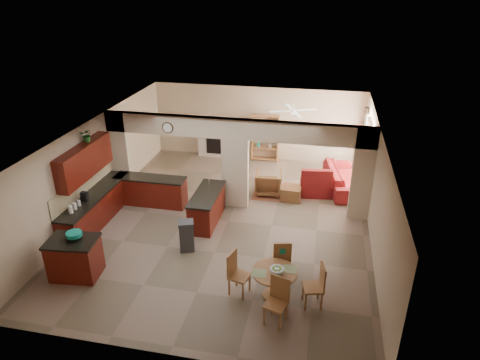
% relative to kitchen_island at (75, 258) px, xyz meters
% --- Properties ---
extents(floor, '(10.00, 10.00, 0.00)m').
position_rel_kitchen_island_xyz_m(floor, '(2.97, 3.16, -0.49)').
color(floor, '#776252').
rests_on(floor, ground).
extents(ceiling, '(10.00, 10.00, 0.00)m').
position_rel_kitchen_island_xyz_m(ceiling, '(2.97, 3.16, 2.31)').
color(ceiling, white).
rests_on(ceiling, wall_back).
extents(wall_back, '(8.00, 0.00, 8.00)m').
position_rel_kitchen_island_xyz_m(wall_back, '(2.97, 8.16, 0.91)').
color(wall_back, '#C3AC8E').
rests_on(wall_back, floor).
extents(wall_front, '(8.00, 0.00, 8.00)m').
position_rel_kitchen_island_xyz_m(wall_front, '(2.97, -1.84, 0.91)').
color(wall_front, '#C3AC8E').
rests_on(wall_front, floor).
extents(wall_left, '(0.00, 10.00, 10.00)m').
position_rel_kitchen_island_xyz_m(wall_left, '(-1.03, 3.16, 0.91)').
color(wall_left, '#C3AC8E').
rests_on(wall_left, floor).
extents(wall_right, '(0.00, 10.00, 10.00)m').
position_rel_kitchen_island_xyz_m(wall_right, '(6.97, 3.16, 0.91)').
color(wall_right, '#C3AC8E').
rests_on(wall_right, floor).
extents(partition_left_pier, '(0.60, 0.25, 2.80)m').
position_rel_kitchen_island_xyz_m(partition_left_pier, '(-0.73, 4.16, 0.91)').
color(partition_left_pier, '#C3AC8E').
rests_on(partition_left_pier, floor).
extents(partition_center_pier, '(0.80, 0.25, 2.20)m').
position_rel_kitchen_island_xyz_m(partition_center_pier, '(2.97, 4.16, 0.61)').
color(partition_center_pier, '#C3AC8E').
rests_on(partition_center_pier, floor).
extents(partition_right_pier, '(0.60, 0.25, 2.80)m').
position_rel_kitchen_island_xyz_m(partition_right_pier, '(6.67, 4.16, 0.91)').
color(partition_right_pier, '#C3AC8E').
rests_on(partition_right_pier, floor).
extents(partition_header, '(8.00, 0.25, 0.60)m').
position_rel_kitchen_island_xyz_m(partition_header, '(2.97, 4.16, 2.01)').
color(partition_header, '#C3AC8E').
rests_on(partition_header, partition_center_pier).
extents(kitchen_counter, '(2.52, 3.29, 1.48)m').
position_rel_kitchen_island_xyz_m(kitchen_counter, '(-0.29, 2.91, -0.03)').
color(kitchen_counter, '#460C08').
rests_on(kitchen_counter, floor).
extents(upper_cabinets, '(0.35, 2.40, 0.90)m').
position_rel_kitchen_island_xyz_m(upper_cabinets, '(-0.85, 2.36, 1.43)').
color(upper_cabinets, '#460C08').
rests_on(upper_cabinets, wall_left).
extents(peninsula, '(0.70, 1.85, 0.91)m').
position_rel_kitchen_island_xyz_m(peninsula, '(2.37, 3.04, -0.04)').
color(peninsula, '#460C08').
rests_on(peninsula, floor).
extents(wall_clock, '(0.34, 0.03, 0.34)m').
position_rel_kitchen_island_xyz_m(wall_clock, '(0.97, 4.01, 1.96)').
color(wall_clock, '#4A3418').
rests_on(wall_clock, partition_header).
extents(rug, '(1.60, 1.30, 0.01)m').
position_rel_kitchen_island_xyz_m(rug, '(4.17, 5.26, -0.49)').
color(rug, brown).
rests_on(rug, floor).
extents(fireplace, '(1.60, 0.35, 1.20)m').
position_rel_kitchen_island_xyz_m(fireplace, '(1.37, 7.99, 0.12)').
color(fireplace, beige).
rests_on(fireplace, floor).
extents(shelving_unit, '(1.00, 0.32, 1.80)m').
position_rel_kitchen_island_xyz_m(shelving_unit, '(3.32, 7.98, 0.41)').
color(shelving_unit, brown).
rests_on(shelving_unit, floor).
extents(window_a, '(0.02, 0.90, 1.90)m').
position_rel_kitchen_island_xyz_m(window_a, '(6.94, 5.46, 0.71)').
color(window_a, white).
rests_on(window_a, wall_right).
extents(window_b, '(0.02, 0.90, 1.90)m').
position_rel_kitchen_island_xyz_m(window_b, '(6.94, 7.16, 0.71)').
color(window_b, white).
rests_on(window_b, wall_right).
extents(glazed_door, '(0.02, 0.70, 2.10)m').
position_rel_kitchen_island_xyz_m(glazed_door, '(6.94, 6.31, 0.56)').
color(glazed_door, white).
rests_on(glazed_door, wall_right).
extents(drape_a_left, '(0.10, 0.28, 2.30)m').
position_rel_kitchen_island_xyz_m(drape_a_left, '(6.90, 4.86, 0.71)').
color(drape_a_left, '#3A1817').
rests_on(drape_a_left, wall_right).
extents(drape_a_right, '(0.10, 0.28, 2.30)m').
position_rel_kitchen_island_xyz_m(drape_a_right, '(6.90, 6.06, 0.71)').
color(drape_a_right, '#3A1817').
rests_on(drape_a_right, wall_right).
extents(drape_b_left, '(0.10, 0.28, 2.30)m').
position_rel_kitchen_island_xyz_m(drape_b_left, '(6.90, 6.56, 0.71)').
color(drape_b_left, '#3A1817').
rests_on(drape_b_left, wall_right).
extents(drape_b_right, '(0.10, 0.28, 2.30)m').
position_rel_kitchen_island_xyz_m(drape_b_right, '(6.90, 7.76, 0.71)').
color(drape_b_right, '#3A1817').
rests_on(drape_b_right, wall_right).
extents(ceiling_fan, '(1.00, 1.00, 0.10)m').
position_rel_kitchen_island_xyz_m(ceiling_fan, '(4.47, 6.16, 2.07)').
color(ceiling_fan, white).
rests_on(ceiling_fan, ceiling).
extents(kitchen_island, '(1.21, 0.92, 0.98)m').
position_rel_kitchen_island_xyz_m(kitchen_island, '(0.00, 0.00, 0.00)').
color(kitchen_island, '#460C08').
rests_on(kitchen_island, floor).
extents(teal_bowl, '(0.36, 0.36, 0.17)m').
position_rel_kitchen_island_xyz_m(teal_bowl, '(0.05, 0.08, 0.57)').
color(teal_bowl, '#15947E').
rests_on(teal_bowl, kitchen_island).
extents(trash_can, '(0.45, 0.42, 0.78)m').
position_rel_kitchen_island_xyz_m(trash_can, '(2.25, 1.53, -0.10)').
color(trash_can, '#313134').
rests_on(trash_can, floor).
extents(dining_table, '(1.00, 1.00, 0.68)m').
position_rel_kitchen_island_xyz_m(dining_table, '(4.70, 0.19, -0.03)').
color(dining_table, brown).
rests_on(dining_table, floor).
extents(fruit_bowl, '(0.31, 0.31, 0.16)m').
position_rel_kitchen_island_xyz_m(fruit_bowl, '(4.75, 0.11, 0.27)').
color(fruit_bowl, '#75B426').
rests_on(fruit_bowl, dining_table).
extents(sofa, '(2.61, 1.41, 0.72)m').
position_rel_kitchen_island_xyz_m(sofa, '(6.27, 6.05, -0.13)').
color(sofa, maroon).
rests_on(sofa, floor).
extents(chaise, '(1.08, 0.93, 0.39)m').
position_rel_kitchen_island_xyz_m(chaise, '(5.40, 5.44, -0.30)').
color(chaise, maroon).
rests_on(chaise, floor).
extents(armchair, '(0.86, 0.88, 0.76)m').
position_rel_kitchen_island_xyz_m(armchair, '(3.87, 5.17, -0.11)').
color(armchair, maroon).
rests_on(armchair, floor).
extents(ottoman, '(0.63, 0.63, 0.44)m').
position_rel_kitchen_island_xyz_m(ottoman, '(4.64, 4.90, -0.28)').
color(ottoman, maroon).
rests_on(ottoman, floor).
extents(plant, '(0.40, 0.37, 0.38)m').
position_rel_kitchen_island_xyz_m(plant, '(-0.85, 2.67, 2.06)').
color(plant, '#124615').
rests_on(plant, upper_cabinets).
extents(chair_north, '(0.50, 0.50, 1.02)m').
position_rel_kitchen_island_xyz_m(chair_north, '(4.77, 0.89, 0.06)').
color(chair_north, brown).
rests_on(chair_north, floor).
extents(chair_east, '(0.51, 0.51, 1.02)m').
position_rel_kitchen_island_xyz_m(chair_east, '(5.63, 0.12, 0.06)').
color(chair_east, brown).
rests_on(chair_east, floor).
extents(chair_south, '(0.52, 0.52, 1.02)m').
position_rel_kitchen_island_xyz_m(chair_south, '(4.85, -0.51, 0.06)').
color(chair_south, brown).
rests_on(chair_south, floor).
extents(chair_west, '(0.52, 0.52, 1.02)m').
position_rel_kitchen_island_xyz_m(chair_west, '(3.84, 0.18, 0.06)').
color(chair_west, brown).
rests_on(chair_west, floor).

